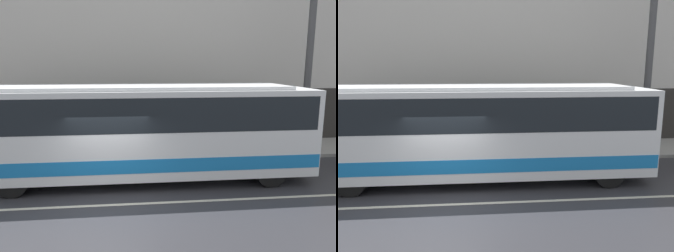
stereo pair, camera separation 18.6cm
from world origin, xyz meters
The scene contains 7 objects.
ground_plane centered at (0.00, 0.00, 0.00)m, with size 60.00×60.00×0.00m, color #333338.
sidewalk centered at (0.00, 5.53, 0.07)m, with size 60.00×3.06×0.15m.
building_facade centered at (0.00, 7.21, 6.15)m, with size 60.00×0.35×12.72m.
lane_stripe centered at (0.00, 0.00, 0.00)m, with size 54.00×0.14×0.01m.
transit_bus centered at (0.78, 2.04, 1.89)m, with size 12.34×2.57×3.35m.
utility_pole_near centered at (8.49, 4.76, 4.40)m, with size 0.30×0.30×8.50m.
pedestrian_waiting centered at (-2.34, 6.12, 0.86)m, with size 0.36×0.36×1.56m.
Camera 2 is at (0.96, -9.12, 4.10)m, focal length 35.00 mm.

